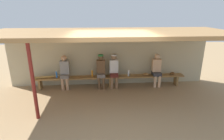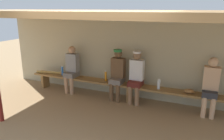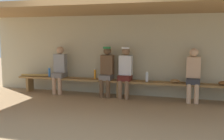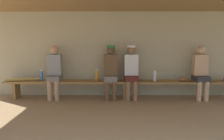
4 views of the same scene
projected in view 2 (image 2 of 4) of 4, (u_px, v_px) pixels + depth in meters
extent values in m
plane|color=#9E7F59|center=(104.00, 130.00, 4.46)|extent=(24.00, 24.00, 0.00)
cube|color=#B7AD8C|center=(136.00, 57.00, 5.93)|extent=(8.00, 0.20, 2.20)
cube|color=#9E7547|center=(118.00, 14.00, 4.47)|extent=(8.00, 2.80, 0.12)
cube|color=olive|center=(130.00, 85.00, 5.71)|extent=(6.00, 0.36, 0.05)
cube|color=olive|center=(45.00, 80.00, 6.83)|extent=(0.08, 0.29, 0.41)
cube|color=olive|center=(130.00, 94.00, 5.78)|extent=(0.08, 0.29, 0.41)
cube|color=slate|center=(117.00, 81.00, 5.80)|extent=(0.32, 0.40, 0.14)
cylinder|color=brown|center=(111.00, 92.00, 5.78)|extent=(0.11, 0.11, 0.48)
cylinder|color=brown|center=(118.00, 93.00, 5.71)|extent=(0.11, 0.11, 0.48)
cube|color=brown|center=(118.00, 68.00, 5.79)|extent=(0.34, 0.20, 0.52)
sphere|color=brown|center=(118.00, 54.00, 5.68)|extent=(0.21, 0.21, 0.21)
cylinder|color=#2D8442|center=(118.00, 51.00, 5.62)|extent=(0.21, 0.21, 0.05)
cube|color=#333338|center=(210.00, 93.00, 4.95)|extent=(0.32, 0.40, 0.14)
cylinder|color=#DBAD84|center=(204.00, 107.00, 4.92)|extent=(0.11, 0.11, 0.48)
cylinder|color=#DBAD84|center=(212.00, 109.00, 4.85)|extent=(0.11, 0.11, 0.48)
cube|color=#DBAD84|center=(211.00, 78.00, 4.93)|extent=(0.34, 0.20, 0.52)
sphere|color=#DBAD84|center=(213.00, 62.00, 4.83)|extent=(0.21, 0.21, 0.21)
cube|color=#591E19|center=(136.00, 83.00, 5.61)|extent=(0.32, 0.40, 0.14)
cylinder|color=#8C6647|center=(130.00, 95.00, 5.58)|extent=(0.11, 0.11, 0.48)
cylinder|color=#8C6647|center=(137.00, 96.00, 5.51)|extent=(0.11, 0.11, 0.48)
cube|color=white|center=(137.00, 70.00, 5.59)|extent=(0.34, 0.20, 0.52)
sphere|color=#8C6647|center=(137.00, 55.00, 5.49)|extent=(0.21, 0.21, 0.21)
cylinder|color=white|center=(137.00, 52.00, 5.43)|extent=(0.21, 0.21, 0.05)
cube|color=slate|center=(72.00, 74.00, 6.34)|extent=(0.32, 0.40, 0.14)
cylinder|color=tan|center=(66.00, 85.00, 6.32)|extent=(0.11, 0.11, 0.48)
cylinder|color=tan|center=(72.00, 86.00, 6.25)|extent=(0.11, 0.11, 0.48)
cube|color=gray|center=(73.00, 63.00, 6.32)|extent=(0.34, 0.20, 0.52)
sphere|color=tan|center=(72.00, 50.00, 6.22)|extent=(0.21, 0.21, 0.21)
cylinder|color=orange|center=(106.00, 76.00, 5.97)|extent=(0.06, 0.06, 0.26)
cylinder|color=white|center=(106.00, 71.00, 5.94)|extent=(0.04, 0.04, 0.02)
cylinder|color=silver|center=(159.00, 84.00, 5.38)|extent=(0.07, 0.07, 0.23)
cylinder|color=white|center=(159.00, 79.00, 5.34)|extent=(0.05, 0.05, 0.02)
cylinder|color=blue|center=(62.00, 71.00, 6.48)|extent=(0.06, 0.06, 0.25)
cylinder|color=white|center=(62.00, 66.00, 6.44)|extent=(0.04, 0.04, 0.02)
ellipsoid|color=olive|center=(189.00, 91.00, 5.14)|extent=(0.25, 0.18, 0.09)
cylinder|color=tan|center=(50.00, 72.00, 6.67)|extent=(0.88, 0.24, 0.07)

